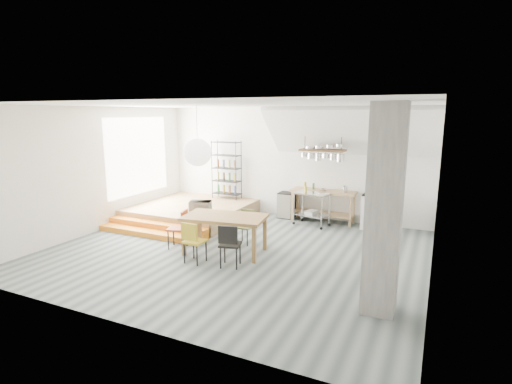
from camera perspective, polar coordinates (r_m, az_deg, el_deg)
The scene contains 26 objects.
floor at distance 9.05m, azimuth -2.90°, elevation -8.38°, with size 8.00×8.00×0.00m, color #4B5556.
wall_back at distance 11.81m, azimuth 5.00°, elevation 4.23°, with size 8.00×0.04×3.20m, color silver.
wall_left at distance 11.08m, azimuth -21.63°, elevation 3.01°, with size 0.04×7.00×3.20m, color silver.
wall_right at distance 7.66m, azimuth 24.48°, elevation -0.58°, with size 0.04×7.00×3.20m, color silver.
ceiling at distance 8.52m, azimuth -3.11°, elevation 12.34°, with size 8.00×7.00×0.02m, color white.
slope_ceiling at distance 10.66m, azimuth 13.17°, elevation 8.35°, with size 4.40×1.80×0.15m, color white.
window_pane at distance 12.11m, azimuth -16.50°, elevation 4.93°, with size 0.02×2.50×2.20m, color white.
platform at distance 11.87m, azimuth -9.09°, elevation -2.71°, with size 3.00×3.00×0.40m, color #9A734D.
step_lower at distance 10.41m, azimuth -15.09°, elevation -5.71°, with size 3.00×0.35×0.13m, color orange.
step_upper at distance 10.65m, azimuth -13.90°, elevation -4.90°, with size 3.00×0.35×0.27m, color orange.
concrete_column at distance 6.23m, azimuth 17.83°, elevation -2.63°, with size 0.50×0.50×3.20m, color slate.
kitchen_counter at distance 11.32m, azimuth 9.54°, elevation -1.20°, with size 1.80×0.60×0.91m.
stove at distance 11.08m, azimuth 16.51°, elevation -2.56°, with size 0.60×0.60×1.18m.
pot_rack at distance 10.89m, azimuth 9.59°, elevation 5.51°, with size 1.20×0.50×1.43m.
wire_shelving at distance 12.41m, azimuth -4.23°, elevation 3.30°, with size 0.88×0.38×1.80m.
microwave_shelf at distance 10.19m, azimuth -7.93°, elevation -3.00°, with size 0.60×0.40×0.16m.
paper_lantern at distance 8.70m, azimuth -8.34°, elevation 5.62°, with size 0.60×0.60×0.60m, color white.
dining_table at distance 8.73m, azimuth -4.48°, elevation -3.99°, with size 1.89×1.24×0.84m.
chair_mustard at distance 8.25m, azimuth -9.02°, elevation -6.64°, with size 0.42×0.42×0.87m.
chair_black at distance 7.95m, azimuth -3.82°, elevation -7.15°, with size 0.49×0.49×0.89m.
chair_olive at distance 9.44m, azimuth -1.44°, elevation -4.51°, with size 0.37×0.37×0.79m.
chair_red at distance 9.22m, azimuth -10.77°, elevation -4.73°, with size 0.50×0.50×0.88m.
rolling_cart at distance 10.96m, azimuth 7.96°, elevation -1.76°, with size 1.01×0.70×0.91m.
mini_fridge at distance 11.75m, azimuth 4.39°, elevation -1.86°, with size 0.44×0.44×0.75m, color black.
microwave at distance 10.15m, azimuth -7.96°, elevation -2.10°, with size 0.53×0.36×0.29m, color beige.
bowl at distance 11.21m, azimuth 9.54°, elevation 0.29°, with size 0.21×0.21×0.05m, color silver.
Camera 1 is at (4.00, -7.52, 3.04)m, focal length 28.00 mm.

